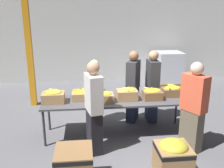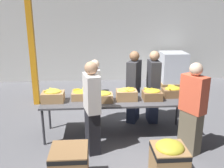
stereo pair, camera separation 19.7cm
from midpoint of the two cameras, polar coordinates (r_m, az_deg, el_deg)
ground_plane at (r=5.70m, az=1.82°, el=-11.29°), size 30.00×30.00×0.00m
wall_back at (r=9.52m, az=-0.85°, el=12.59°), size 16.00×0.08×4.00m
sorting_table at (r=5.39m, az=1.90°, el=-4.08°), size 3.12×0.84×0.81m
banana_box_0 at (r=5.33m, az=-12.32°, el=-2.58°), size 0.46×0.33×0.29m
banana_box_1 at (r=5.40m, az=-6.09°, el=-2.39°), size 0.40×0.35×0.23m
banana_box_2 at (r=5.23m, az=-1.19°, el=-2.84°), size 0.44×0.31×0.24m
banana_box_3 at (r=5.33m, az=4.42°, el=-2.28°), size 0.43×0.31×0.28m
banana_box_4 at (r=5.43m, az=10.18°, el=-2.30°), size 0.40×0.34×0.25m
banana_box_5 at (r=5.70m, az=14.72°, el=-1.70°), size 0.46×0.32×0.26m
volunteer_0 at (r=6.04m, az=5.89°, el=-0.79°), size 0.42×0.53×1.75m
volunteer_1 at (r=4.94m, az=18.96°, el=-5.55°), size 0.44×0.53×1.77m
volunteer_2 at (r=5.93m, az=-2.88°, el=-1.96°), size 0.25×0.44×1.57m
volunteer_3 at (r=4.70m, az=-3.38°, el=-5.66°), size 0.34×0.52×1.79m
volunteer_4 at (r=6.11m, az=10.28°, el=-0.76°), size 0.24×0.47×1.76m
donation_bin_0 at (r=4.09m, az=-8.21°, el=-18.09°), size 0.57×0.57×0.65m
donation_bin_1 at (r=4.25m, az=14.21°, el=-16.61°), size 0.53×0.53×0.71m
support_pillar at (r=7.25m, az=-17.28°, el=10.60°), size 0.16×0.16×4.00m
pallet_stack_0 at (r=9.41m, az=14.30°, el=3.34°), size 0.97×0.97×1.20m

